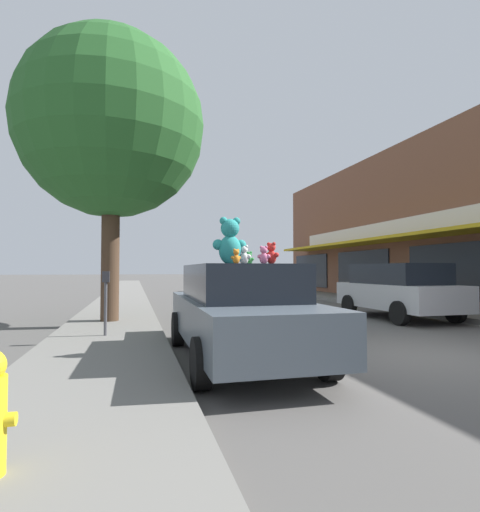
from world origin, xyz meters
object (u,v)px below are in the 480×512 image
(parked_car_far_center, at_px, (398,289))
(teddy_bear_black, at_px, (231,256))
(teddy_bear_orange, at_px, (236,257))
(teddy_bear_giant, at_px, (230,242))
(teddy_bear_red, at_px, (271,254))
(teddy_bear_white, at_px, (244,255))
(teddy_bear_blue, at_px, (229,257))
(teddy_bear_green, at_px, (249,258))
(teddy_bear_pink, at_px, (264,255))
(plush_art_car, at_px, (239,310))
(street_tree, at_px, (112,126))
(parking_meter, at_px, (106,294))

(parked_car_far_center, bearing_deg, teddy_bear_black, -147.94)
(teddy_bear_orange, xyz_separation_m, teddy_bear_black, (0.13, 0.87, 0.04))
(teddy_bear_black, xyz_separation_m, parked_car_far_center, (6.02, 3.77, -0.80))
(teddy_bear_giant, xyz_separation_m, teddy_bear_black, (0.08, 0.25, -0.23))
(teddy_bear_red, xyz_separation_m, teddy_bear_white, (-0.25, 0.63, -0.00))
(teddy_bear_blue, xyz_separation_m, parked_car_far_center, (5.97, 3.42, -0.81))
(teddy_bear_green, bearing_deg, teddy_bear_black, 24.71)
(parked_car_far_center, bearing_deg, teddy_bear_pink, -140.66)
(teddy_bear_blue, height_order, teddy_bear_green, teddy_bear_blue)
(teddy_bear_giant, xyz_separation_m, teddy_bear_white, (0.23, -0.02, -0.22))
(plush_art_car, distance_m, parked_car_far_center, 7.18)
(teddy_bear_giant, bearing_deg, teddy_bear_pink, 116.07)
(teddy_bear_black, bearing_deg, plush_art_car, 99.26)
(street_tree, bearing_deg, teddy_bear_orange, -68.25)
(teddy_bear_red, xyz_separation_m, teddy_bear_blue, (-0.36, 1.25, -0.01))
(teddy_bear_orange, bearing_deg, teddy_bear_black, -116.25)
(teddy_bear_orange, height_order, parking_meter, teddy_bear_orange)
(teddy_bear_black, distance_m, parking_meter, 2.88)
(teddy_bear_orange, distance_m, teddy_bear_blue, 1.23)
(teddy_bear_black, height_order, street_tree, street_tree)
(plush_art_car, distance_m, teddy_bear_black, 0.92)
(parked_car_far_center, relative_size, parking_meter, 3.20)
(teddy_bear_orange, bearing_deg, teddy_bear_pink, 152.49)
(teddy_bear_orange, xyz_separation_m, teddy_bear_white, (0.28, 0.60, 0.05))
(teddy_bear_orange, bearing_deg, parking_meter, -71.46)
(teddy_bear_giant, xyz_separation_m, teddy_bear_blue, (0.12, 0.59, -0.22))
(teddy_bear_white, bearing_deg, teddy_bear_green, -97.88)
(teddy_bear_giant, bearing_deg, street_tree, -65.44)
(teddy_bear_black, xyz_separation_m, parking_meter, (-2.11, 1.83, -0.71))
(teddy_bear_red, distance_m, teddy_bear_black, 0.99)
(plush_art_car, xyz_separation_m, teddy_bear_green, (0.23, 0.18, 0.84))
(street_tree, bearing_deg, teddy_bear_green, -60.25)
(teddy_bear_giant, distance_m, street_tree, 5.93)
(teddy_bear_white, xyz_separation_m, teddy_bear_black, (-0.15, 0.27, -0.01))
(plush_art_car, height_order, teddy_bear_black, teddy_bear_black)
(teddy_bear_blue, bearing_deg, parked_car_far_center, -93.35)
(teddy_bear_orange, height_order, parked_car_far_center, teddy_bear_orange)
(teddy_bear_orange, xyz_separation_m, teddy_bear_red, (0.53, -0.03, 0.05))
(teddy_bear_blue, distance_m, teddy_bear_black, 0.35)
(teddy_bear_red, relative_size, teddy_bear_blue, 1.06)
(teddy_bear_red, distance_m, parked_car_far_center, 7.35)
(teddy_bear_orange, height_order, teddy_bear_green, teddy_bear_green)
(teddy_bear_orange, bearing_deg, teddy_bear_blue, -115.88)
(teddy_bear_white, bearing_deg, teddy_bear_pink, 130.05)
(teddy_bear_red, height_order, parking_meter, teddy_bear_red)
(teddy_bear_red, xyz_separation_m, teddy_bear_black, (-0.40, 0.90, -0.01))
(parked_car_far_center, bearing_deg, teddy_bear_blue, -150.17)
(plush_art_car, height_order, teddy_bear_pink, teddy_bear_pink)
(teddy_bear_red, bearing_deg, teddy_bear_pink, 67.28)
(teddy_bear_giant, bearing_deg, teddy_bear_orange, 84.48)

